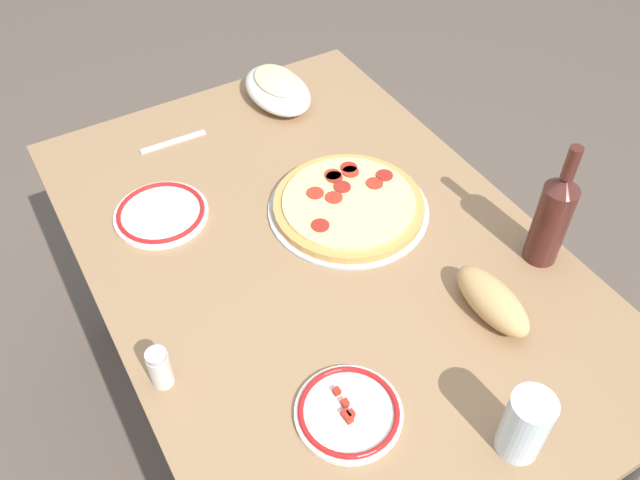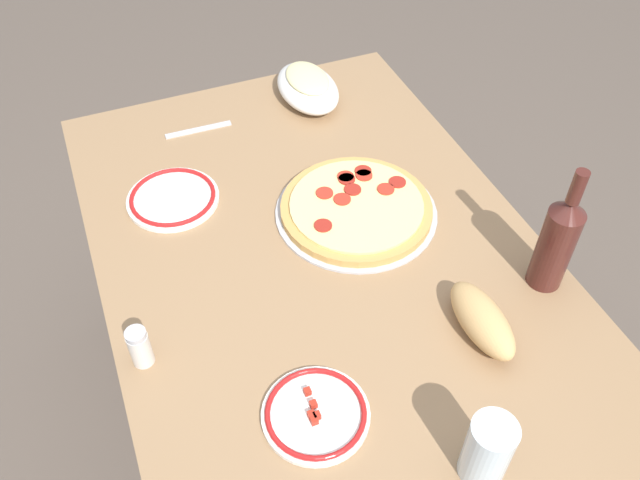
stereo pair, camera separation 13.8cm
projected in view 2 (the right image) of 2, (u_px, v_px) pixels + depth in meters
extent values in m
plane|color=brown|center=(320.00, 419.00, 1.94)|extent=(8.00, 8.00, 0.00)
cube|color=#93704C|center=(320.00, 254.00, 1.42)|extent=(1.35, 0.91, 0.03)
cylinder|color=#33302D|center=(120.00, 233.00, 1.97)|extent=(0.07, 0.07, 0.70)
cylinder|color=#33302D|center=(361.00, 168.00, 2.17)|extent=(0.07, 0.07, 0.70)
cylinder|color=#B7B7BC|center=(356.00, 212.00, 1.48)|extent=(0.36, 0.36, 0.01)
cylinder|color=tan|center=(356.00, 208.00, 1.47)|extent=(0.34, 0.34, 0.02)
cylinder|color=#EFD684|center=(356.00, 205.00, 1.46)|extent=(0.30, 0.30, 0.01)
cylinder|color=maroon|center=(363.00, 171.00, 1.53)|extent=(0.04, 0.04, 0.00)
cylinder|color=#B22D1E|center=(342.00, 199.00, 1.47)|extent=(0.04, 0.04, 0.00)
cylinder|color=maroon|center=(323.00, 225.00, 1.41)|extent=(0.04, 0.04, 0.00)
cylinder|color=maroon|center=(397.00, 182.00, 1.51)|extent=(0.04, 0.04, 0.00)
cylinder|color=maroon|center=(353.00, 190.00, 1.49)|extent=(0.04, 0.04, 0.00)
cylinder|color=#B22D1E|center=(325.00, 193.00, 1.48)|extent=(0.04, 0.04, 0.00)
cylinder|color=maroon|center=(347.00, 179.00, 1.51)|extent=(0.04, 0.04, 0.00)
cylinder|color=#B22D1E|center=(364.00, 175.00, 1.52)|extent=(0.04, 0.04, 0.00)
cylinder|color=#B22D1E|center=(386.00, 189.00, 1.49)|extent=(0.04, 0.04, 0.00)
cylinder|color=#B22D1E|center=(346.00, 177.00, 1.52)|extent=(0.04, 0.04, 0.00)
ellipsoid|color=white|center=(308.00, 88.00, 1.76)|extent=(0.24, 0.15, 0.07)
ellipsoid|color=#AD2819|center=(308.00, 84.00, 1.75)|extent=(0.20, 0.12, 0.03)
ellipsoid|color=beige|center=(308.00, 78.00, 1.74)|extent=(0.17, 0.10, 0.02)
cylinder|color=#471E19|center=(554.00, 249.00, 1.28)|extent=(0.07, 0.07, 0.19)
cone|color=#471E19|center=(570.00, 208.00, 1.20)|extent=(0.07, 0.07, 0.03)
cylinder|color=#471E19|center=(578.00, 187.00, 1.16)|extent=(0.03, 0.03, 0.07)
cylinder|color=silver|center=(487.00, 450.00, 1.02)|extent=(0.07, 0.07, 0.14)
cylinder|color=white|center=(316.00, 415.00, 1.13)|extent=(0.19, 0.19, 0.01)
torus|color=red|center=(316.00, 412.00, 1.13)|extent=(0.18, 0.18, 0.01)
cube|color=#AD2819|center=(314.00, 421.00, 1.11)|extent=(0.01, 0.01, 0.01)
cube|color=#AD2819|center=(317.00, 416.00, 1.12)|extent=(0.01, 0.01, 0.01)
cube|color=#AD2819|center=(307.00, 392.00, 1.15)|extent=(0.01, 0.01, 0.01)
cube|color=#AD2819|center=(313.00, 404.00, 1.13)|extent=(0.01, 0.01, 0.01)
cube|color=#AD2819|center=(311.00, 415.00, 1.12)|extent=(0.01, 0.01, 0.01)
cylinder|color=white|center=(173.00, 199.00, 1.51)|extent=(0.21, 0.21, 0.01)
torus|color=red|center=(173.00, 196.00, 1.50)|extent=(0.19, 0.19, 0.01)
ellipsoid|color=tan|center=(482.00, 320.00, 1.23)|extent=(0.19, 0.08, 0.07)
cylinder|color=silver|center=(140.00, 349.00, 1.19)|extent=(0.04, 0.04, 0.07)
cylinder|color=#B7B7BC|center=(135.00, 334.00, 1.16)|extent=(0.04, 0.04, 0.01)
cube|color=#B7B7BC|center=(198.00, 130.00, 1.69)|extent=(0.02, 0.17, 0.00)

